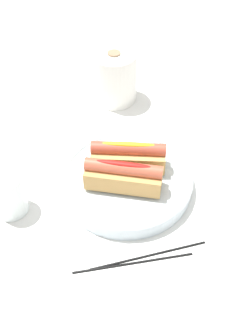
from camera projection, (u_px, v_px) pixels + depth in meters
ground_plane at (126, 181)px, 0.88m from camera, size 2.40×2.40×0.00m
serving_bowl at (126, 180)px, 0.86m from camera, size 0.27×0.27×0.04m
hotdog_front at (124, 175)px, 0.81m from camera, size 0.16×0.09×0.06m
hotdog_back at (128, 156)px, 0.85m from camera, size 0.16×0.08×0.06m
water_glass at (8, 196)px, 0.81m from camera, size 0.07×0.07×0.09m
paper_towel_roll at (115, 77)px, 1.04m from camera, size 0.11×0.11×0.13m
chopstick_near at (149, 255)px, 0.76m from camera, size 0.22×0.04×0.01m
chopstick_far at (133, 263)px, 0.75m from camera, size 0.22×0.02×0.01m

